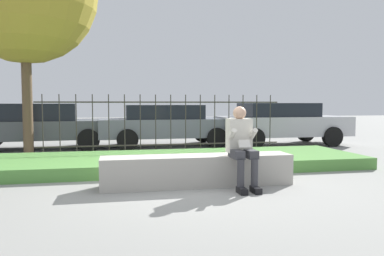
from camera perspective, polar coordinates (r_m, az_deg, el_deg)
The scene contains 8 objects.
ground_plane at distance 6.18m, azimuth -0.46°, elevation -8.81°, with size 60.00×60.00×0.00m, color gray.
stone_bench at distance 6.16m, azimuth 0.85°, elevation -6.72°, with size 3.12×0.54×0.50m.
person_seated_reader at distance 5.97m, azimuth 7.52°, elevation -2.28°, with size 0.42×0.73×1.30m.
grass_berm at distance 7.95m, azimuth -3.04°, elevation -5.09°, with size 8.06×2.31×0.24m.
iron_fence at distance 9.34m, azimuth -4.40°, elevation 0.50°, with size 6.06×0.03×1.56m.
car_parked_center at distance 11.77m, azimuth -3.79°, elevation 0.64°, with size 4.29×1.98×1.29m.
car_parked_left at distance 11.86m, azimuth -22.62°, elevation 0.46°, with size 4.65×2.16×1.33m.
car_parked_right at distance 12.41m, azimuth 13.45°, elevation 0.83°, with size 4.16×1.88×1.35m.
Camera 1 is at (-1.16, -5.92, 1.35)m, focal length 35.00 mm.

